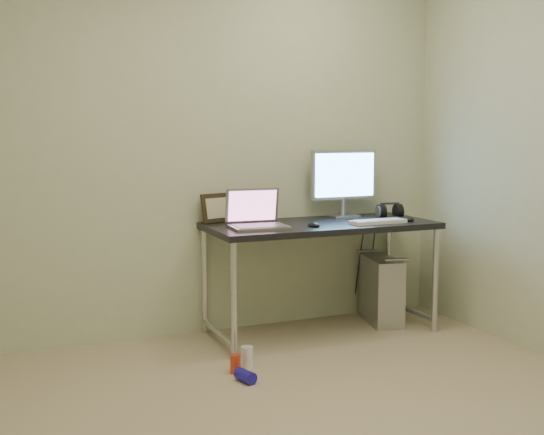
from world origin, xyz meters
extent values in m
plane|color=tan|center=(0.00, 0.00, 0.00)|extent=(3.50, 3.50, 0.00)
cube|color=beige|center=(0.00, 1.75, 1.25)|extent=(3.50, 0.02, 2.50)
cube|color=black|center=(0.72, 1.42, 0.73)|extent=(1.52, 0.66, 0.04)
cylinder|color=silver|center=(0.00, 1.13, 0.35)|extent=(0.04, 0.04, 0.71)
cylinder|color=silver|center=(0.00, 1.71, 0.35)|extent=(0.04, 0.04, 0.71)
cylinder|color=silver|center=(1.44, 1.13, 0.35)|extent=(0.04, 0.04, 0.71)
cylinder|color=silver|center=(1.44, 1.71, 0.35)|extent=(0.04, 0.04, 0.71)
cylinder|color=silver|center=(0.00, 1.42, 0.08)|extent=(0.04, 0.58, 0.04)
cylinder|color=silver|center=(1.44, 1.42, 0.08)|extent=(0.04, 0.58, 0.04)
cube|color=#AFB0B4|center=(1.23, 1.47, 0.23)|extent=(0.29, 0.48, 0.47)
cylinder|color=#A6A5AC|center=(1.23, 1.29, 0.48)|extent=(0.17, 0.06, 0.02)
cylinder|color=#A6A5AC|center=(1.23, 1.66, 0.48)|extent=(0.17, 0.06, 0.02)
cylinder|color=black|center=(1.18, 1.70, 0.40)|extent=(0.01, 0.16, 0.69)
cylinder|color=black|center=(1.27, 1.68, 0.38)|extent=(0.02, 0.11, 0.71)
cylinder|color=red|center=(-0.08, 0.90, 0.05)|extent=(0.07, 0.07, 0.11)
cylinder|color=white|center=(0.01, 0.95, 0.06)|extent=(0.08, 0.08, 0.13)
cylinder|color=#1D15A9|center=(-0.08, 0.74, 0.03)|extent=(0.10, 0.14, 0.07)
cube|color=#A6A5AC|center=(0.23, 1.32, 0.76)|extent=(0.37, 0.27, 0.02)
cube|color=slate|center=(0.23, 1.32, 0.77)|extent=(0.32, 0.23, 0.00)
cube|color=gray|center=(0.24, 1.46, 0.88)|extent=(0.35, 0.07, 0.23)
cube|color=#79455E|center=(0.24, 1.45, 0.88)|extent=(0.32, 0.06, 0.19)
cube|color=#A6A5AC|center=(1.01, 1.63, 0.76)|extent=(0.20, 0.15, 0.01)
cylinder|color=#A6A5AC|center=(1.01, 1.64, 0.82)|extent=(0.03, 0.03, 0.11)
cube|color=#A6A5AC|center=(1.01, 1.64, 1.05)|extent=(0.51, 0.04, 0.35)
cube|color=#62ABFF|center=(1.01, 1.62, 1.05)|extent=(0.46, 0.01, 0.30)
cube|color=white|center=(1.05, 1.24, 0.76)|extent=(0.38, 0.13, 0.02)
ellipsoid|color=black|center=(1.31, 1.27, 0.77)|extent=(0.08, 0.12, 0.04)
ellipsoid|color=black|center=(0.59, 1.27, 0.77)|extent=(0.08, 0.11, 0.03)
cylinder|color=black|center=(1.27, 1.55, 0.78)|extent=(0.06, 0.11, 0.11)
cylinder|color=black|center=(1.40, 1.55, 0.78)|extent=(0.06, 0.11, 0.11)
cube|color=black|center=(1.34, 1.55, 0.84)|extent=(0.14, 0.04, 0.01)
cube|color=black|center=(0.09, 1.71, 0.85)|extent=(0.25, 0.14, 0.20)
cylinder|color=silver|center=(0.31, 1.71, 0.79)|extent=(0.01, 0.01, 0.09)
cylinder|color=white|center=(0.31, 1.71, 0.85)|extent=(0.05, 0.04, 0.04)
camera|label=1|loc=(-1.33, -2.59, 1.35)|focal=45.00mm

